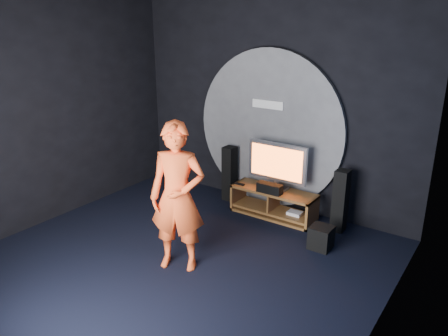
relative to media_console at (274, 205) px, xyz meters
The scene contains 13 objects.
floor 2.09m from the media_console, 99.88° to the right, with size 5.00×5.00×0.00m, color black.
back_wall 1.66m from the media_console, 128.44° to the left, with size 5.00×0.04×3.50m, color black.
left_wall 3.84m from the media_console, 144.34° to the right, with size 0.04×5.00×3.50m, color black.
right_wall 3.35m from the media_console, 43.73° to the right, with size 0.04×5.00×3.50m, color black.
wall_disc_panel 1.23m from the media_console, 132.21° to the left, with size 2.60×0.11×2.60m.
media_console is the anchor object (origin of this frame).
tv 0.67m from the media_console, 96.09° to the left, with size 0.99×0.22×0.75m.
center_speaker 0.36m from the media_console, 92.83° to the right, with size 0.40×0.15×0.15m, color black.
remote 0.65m from the media_console, 168.32° to the right, with size 0.18×0.05×0.02m, color black.
tower_speaker_left 1.02m from the media_console, behind, with size 0.19×0.21×0.95m, color black.
tower_speaker_right 1.08m from the media_console, ahead, with size 0.19×0.21×0.95m, color black.
subwoofer 1.16m from the media_console, 27.49° to the right, with size 0.29×0.29×0.32m, color black.
player 2.15m from the media_console, 98.18° to the right, with size 0.69×0.46×1.90m, color #F05120.
Camera 1 is at (3.34, -3.66, 3.05)m, focal length 35.00 mm.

